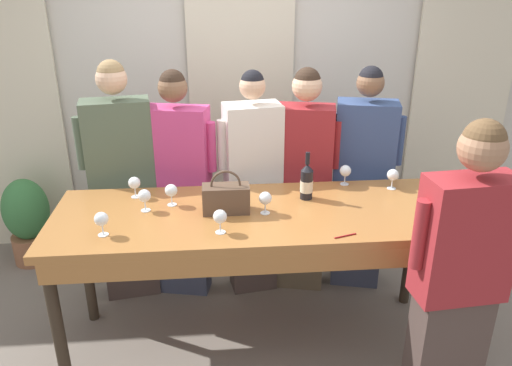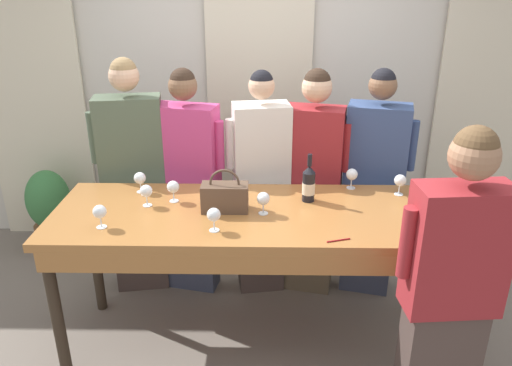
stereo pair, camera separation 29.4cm
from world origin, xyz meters
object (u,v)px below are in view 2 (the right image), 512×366
(guest_olive_jacket, at_px, (134,178))
(guest_cream_sweater, at_px, (261,185))
(tasting_bar, at_px, (256,228))
(wine_glass_front_right, at_px, (140,179))
(wine_glass_front_mid, at_px, (400,181))
(wine_glass_center_left, at_px, (214,215))
(wine_glass_back_left, at_px, (100,212))
(wine_glass_center_mid, at_px, (173,187))
(guest_pink_top, at_px, (188,183))
(potted_plant, at_px, (50,209))
(handbag, at_px, (225,196))
(wine_glass_front_left, at_px, (263,199))
(guest_navy_coat, at_px, (373,185))
(wine_glass_back_mid, at_px, (352,175))
(guest_striped_shirt, at_px, (312,183))
(wine_bottle, at_px, (309,184))
(host_pouring, at_px, (450,291))
(wine_glass_center_right, at_px, (146,192))

(guest_olive_jacket, height_order, guest_cream_sweater, guest_olive_jacket)
(tasting_bar, xyz_separation_m, wine_glass_front_right, (-0.76, 0.30, 0.19))
(wine_glass_front_mid, relative_size, wine_glass_center_left, 1.00)
(wine_glass_back_left, bearing_deg, tasting_bar, 12.59)
(wine_glass_center_mid, height_order, guest_pink_top, guest_pink_top)
(potted_plant, bearing_deg, guest_olive_jacket, -30.19)
(handbag, relative_size, wine_glass_front_left, 2.03)
(guest_navy_coat, xyz_separation_m, potted_plant, (-2.67, 0.54, -0.47))
(handbag, xyz_separation_m, guest_navy_coat, (1.03, 0.65, -0.20))
(wine_glass_center_mid, xyz_separation_m, guest_pink_top, (0.01, 0.53, -0.19))
(guest_cream_sweater, bearing_deg, wine_glass_center_left, -105.46)
(wine_glass_front_right, xyz_separation_m, wine_glass_back_left, (-0.11, -0.50, 0.00))
(wine_glass_back_mid, bearing_deg, guest_olive_jacket, 168.88)
(wine_glass_front_left, xyz_separation_m, guest_olive_jacket, (-0.95, 0.70, -0.16))
(guest_pink_top, relative_size, potted_plant, 2.28)
(guest_striped_shirt, bearing_deg, wine_glass_center_left, -124.50)
(wine_bottle, height_order, guest_cream_sweater, guest_cream_sweater)
(wine_glass_back_left, relative_size, wine_glass_back_mid, 1.00)
(wine_bottle, distance_m, wine_glass_back_mid, 0.36)
(handbag, bearing_deg, wine_glass_front_mid, 12.75)
(guest_pink_top, bearing_deg, guest_olive_jacket, 180.00)
(wine_glass_back_left, height_order, guest_navy_coat, guest_navy_coat)
(handbag, relative_size, host_pouring, 0.16)
(wine_glass_center_left, relative_size, wine_glass_back_left, 1.00)
(guest_striped_shirt, bearing_deg, potted_plant, 166.45)
(handbag, bearing_deg, wine_bottle, 15.99)
(tasting_bar, xyz_separation_m, wine_bottle, (0.33, 0.19, 0.21))
(wine_glass_back_left, height_order, guest_pink_top, guest_pink_top)
(tasting_bar, xyz_separation_m, wine_glass_back_mid, (0.63, 0.39, 0.19))
(tasting_bar, bearing_deg, wine_glass_front_right, 158.11)
(tasting_bar, distance_m, wine_glass_center_left, 0.37)
(wine_glass_center_left, relative_size, potted_plant, 0.18)
(handbag, height_order, guest_olive_jacket, guest_olive_jacket)
(guest_olive_jacket, height_order, potted_plant, guest_olive_jacket)
(wine_glass_front_right, distance_m, potted_plant, 1.57)
(guest_cream_sweater, bearing_deg, wine_glass_center_right, -139.38)
(guest_pink_top, relative_size, guest_striped_shirt, 1.00)
(wine_bottle, height_order, guest_striped_shirt, guest_striped_shirt)
(wine_glass_back_mid, relative_size, potted_plant, 0.18)
(wine_glass_center_left, distance_m, guest_striped_shirt, 1.12)
(wine_glass_front_left, bearing_deg, guest_cream_sweater, 91.51)
(wine_glass_back_mid, bearing_deg, potted_plant, 161.15)
(wine_glass_center_left, xyz_separation_m, host_pouring, (1.17, -0.44, -0.18))
(tasting_bar, height_order, host_pouring, host_pouring)
(wine_glass_front_right, height_order, wine_glass_center_mid, same)
(wine_glass_front_mid, bearing_deg, wine_glass_back_mid, 161.18)
(wine_glass_front_left, distance_m, guest_pink_top, 0.91)
(wine_glass_front_left, xyz_separation_m, wine_glass_back_mid, (0.58, 0.39, -0.00))
(tasting_bar, relative_size, wine_glass_front_right, 17.83)
(wine_glass_center_mid, relative_size, guest_navy_coat, 0.08)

